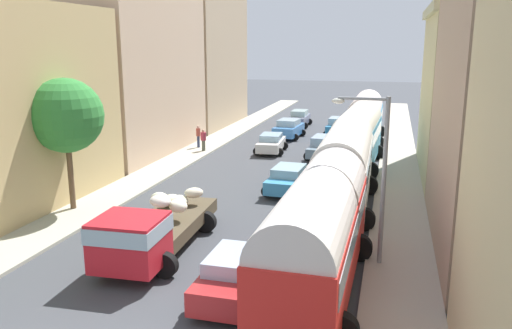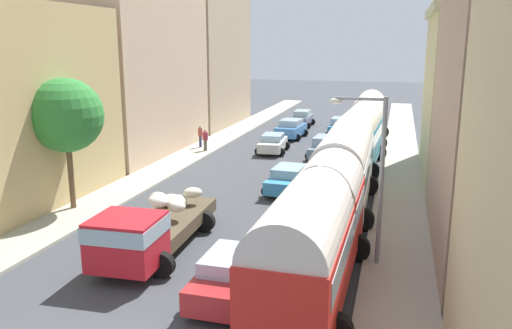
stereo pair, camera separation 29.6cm
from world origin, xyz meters
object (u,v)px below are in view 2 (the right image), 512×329
(car_5, at_px, (325,147))
(parked_bus_3, at_px, (368,116))
(parked_bus_0, at_px, (314,229))
(car_3, at_px, (231,275))
(car_0, at_px, (273,143))
(parked_bus_1, at_px, (345,163))
(cargo_truck_0, at_px, (149,228))
(pedestrian_0, at_px, (200,136))
(streetlamp_near, at_px, (374,166))
(parked_bus_2, at_px, (359,134))
(car_6, at_px, (340,127))
(car_4, at_px, (289,179))
(car_2, at_px, (302,118))
(car_1, at_px, (291,129))
(pedestrian_1, at_px, (205,139))

(car_5, bearing_deg, parked_bus_3, 69.05)
(parked_bus_0, distance_m, car_5, 20.61)
(car_3, bearing_deg, car_0, 100.31)
(parked_bus_1, xyz_separation_m, cargo_truck_0, (-6.36, -7.82, -1.12))
(pedestrian_0, relative_size, streetlamp_near, 0.29)
(car_0, bearing_deg, cargo_truck_0, -89.77)
(parked_bus_1, height_order, parked_bus_2, parked_bus_1)
(pedestrian_0, bearing_deg, car_6, 41.14)
(car_6, xyz_separation_m, streetlamp_near, (4.07, -26.69, 2.91))
(parked_bus_2, relative_size, streetlamp_near, 1.47)
(car_3, xyz_separation_m, streetlamp_near, (4.03, 3.62, 2.95))
(cargo_truck_0, xyz_separation_m, car_3, (3.94, -2.18, -0.40))
(car_3, height_order, car_4, car_3)
(parked_bus_2, xyz_separation_m, cargo_truck_0, (-6.36, -16.82, -1.04))
(parked_bus_1, bearing_deg, parked_bus_3, 90.00)
(cargo_truck_0, distance_m, pedestrian_0, 20.54)
(car_5, bearing_deg, car_0, 170.22)
(parked_bus_1, xyz_separation_m, car_2, (-6.59, 24.75, -1.49))
(parked_bus_0, height_order, car_2, parked_bus_0)
(car_1, relative_size, car_2, 0.99)
(pedestrian_0, relative_size, pedestrian_1, 1.04)
(parked_bus_1, distance_m, car_2, 25.65)
(parked_bus_3, bearing_deg, car_0, -137.41)
(car_1, height_order, pedestrian_0, pedestrian_0)
(parked_bus_2, bearing_deg, parked_bus_0, -90.00)
(cargo_truck_0, distance_m, streetlamp_near, 8.49)
(parked_bus_1, relative_size, parked_bus_3, 1.09)
(car_5, bearing_deg, streetlamp_near, -76.92)
(parked_bus_1, height_order, car_0, parked_bus_1)
(parked_bus_1, xyz_separation_m, streetlamp_near, (1.61, -6.39, 1.43))
(parked_bus_1, xyz_separation_m, car_4, (-3.14, 2.19, -1.55))
(cargo_truck_0, height_order, car_3, cargo_truck_0)
(car_5, bearing_deg, car_6, 89.57)
(parked_bus_2, relative_size, car_0, 2.25)
(parked_bus_1, distance_m, parked_bus_2, 9.00)
(cargo_truck_0, height_order, car_6, cargo_truck_0)
(car_5, distance_m, pedestrian_0, 9.57)
(parked_bus_0, relative_size, car_2, 2.30)
(pedestrian_1, bearing_deg, streetlamp_near, -53.19)
(parked_bus_3, relative_size, car_3, 2.07)
(parked_bus_2, relative_size, car_6, 2.32)
(parked_bus_0, height_order, car_1, parked_bus_0)
(car_3, distance_m, pedestrian_1, 22.58)
(car_5, relative_size, car_6, 1.14)
(parked_bus_2, height_order, parked_bus_3, parked_bus_2)
(car_3, xyz_separation_m, pedestrian_1, (-8.82, 20.79, 0.21))
(car_1, distance_m, pedestrian_0, 8.58)
(car_0, height_order, pedestrian_1, pedestrian_1)
(parked_bus_3, bearing_deg, pedestrian_1, -147.30)
(parked_bus_2, xyz_separation_m, car_5, (-2.52, 2.41, -1.45))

